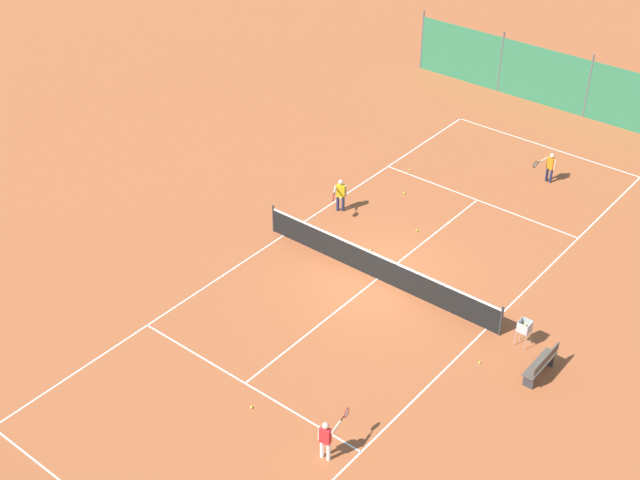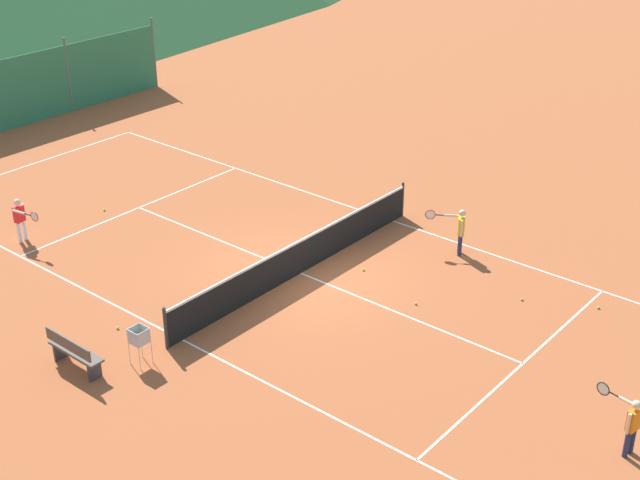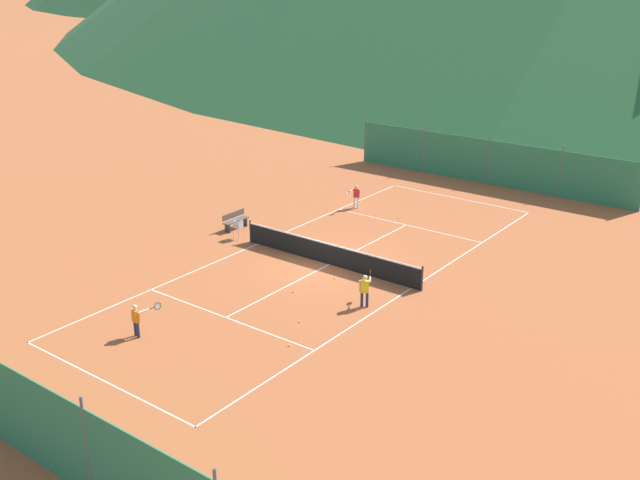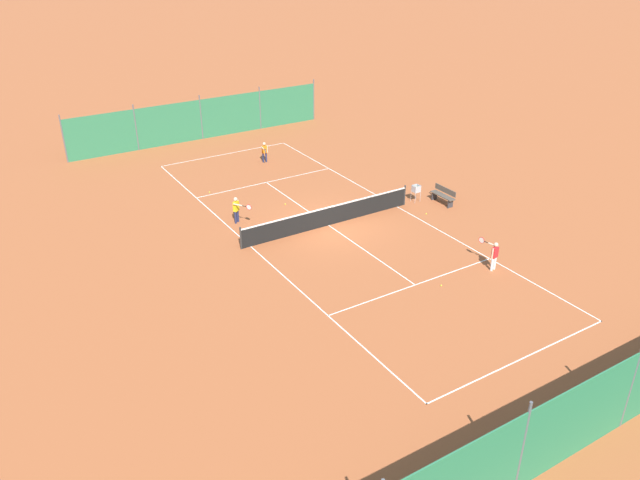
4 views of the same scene
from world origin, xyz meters
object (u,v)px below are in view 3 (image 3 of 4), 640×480
at_px(tennis_ball_alley_right, 398,218).
at_px(courtside_bench, 235,220).
at_px(tennis_ball_near_corner, 300,322).
at_px(tennis_ball_far_corner, 289,345).
at_px(player_near_baseline, 356,195).
at_px(tennis_ball_alley_left, 293,292).
at_px(ball_hopper, 238,225).
at_px(player_far_baseline, 137,318).
at_px(tennis_net, 329,254).
at_px(tennis_ball_service_box, 268,232).
at_px(tennis_ball_mid_court, 335,279).
at_px(player_near_service, 365,288).

height_order(tennis_ball_alley_right, courtside_bench, courtside_bench).
height_order(tennis_ball_near_corner, tennis_ball_far_corner, same).
height_order(player_near_baseline, tennis_ball_alley_right, player_near_baseline).
relative_size(tennis_ball_alley_right, tennis_ball_alley_left, 1.00).
relative_size(player_near_baseline, tennis_ball_alley_left, 19.10).
bearing_deg(tennis_ball_far_corner, ball_hopper, 142.04).
relative_size(tennis_ball_far_corner, tennis_ball_alley_left, 1.00).
xyz_separation_m(tennis_ball_alley_left, ball_hopper, (-5.89, 3.18, 0.62)).
bearing_deg(courtside_bench, player_far_baseline, -64.16).
height_order(tennis_net, tennis_ball_far_corner, tennis_net).
bearing_deg(tennis_ball_service_box, tennis_ball_near_corner, -42.51).
height_order(tennis_ball_alley_left, courtside_bench, courtside_bench).
height_order(tennis_ball_service_box, ball_hopper, ball_hopper).
distance_m(player_near_baseline, ball_hopper, 7.33).
distance_m(tennis_net, tennis_ball_alley_right, 7.08).
relative_size(tennis_ball_far_corner, courtside_bench, 0.04).
height_order(player_near_baseline, ball_hopper, player_near_baseline).
bearing_deg(tennis_ball_mid_court, player_near_baseline, 119.35).
bearing_deg(player_far_baseline, tennis_ball_alley_right, 87.89).
distance_m(player_near_baseline, tennis_ball_far_corner, 15.35).
distance_m(player_far_baseline, tennis_ball_service_box, 11.31).
bearing_deg(tennis_ball_near_corner, tennis_ball_far_corner, -62.88).
xyz_separation_m(player_near_service, tennis_ball_alley_right, (-4.35, 9.55, -0.72)).
relative_size(tennis_ball_alley_left, courtside_bench, 0.04).
bearing_deg(player_near_baseline, courtside_bench, -114.61).
relative_size(player_far_baseline, tennis_ball_far_corner, 18.60).
relative_size(player_far_baseline, tennis_ball_service_box, 18.60).
distance_m(tennis_ball_service_box, courtside_bench, 1.76).
bearing_deg(courtside_bench, tennis_ball_service_box, 20.56).
bearing_deg(player_near_service, player_near_baseline, 126.16).
relative_size(player_far_baseline, tennis_ball_near_corner, 18.60).
relative_size(player_far_baseline, player_near_service, 0.94).
height_order(tennis_ball_alley_right, ball_hopper, ball_hopper).
relative_size(tennis_ball_service_box, tennis_ball_mid_court, 1.00).
bearing_deg(tennis_ball_alley_right, tennis_ball_service_box, -125.48).
xyz_separation_m(tennis_ball_service_box, courtside_bench, (-1.60, -0.60, 0.42)).
bearing_deg(tennis_ball_near_corner, tennis_ball_alley_right, 104.96).
bearing_deg(tennis_ball_alley_right, player_near_service, -65.51).
bearing_deg(tennis_ball_near_corner, player_near_baseline, 115.94).
bearing_deg(tennis_net, courtside_bench, 171.99).
bearing_deg(player_near_service, ball_hopper, 164.06).
bearing_deg(player_far_baseline, tennis_ball_service_box, 107.18).
xyz_separation_m(player_far_baseline, tennis_ball_mid_court, (2.56, 8.12, -0.68)).
xyz_separation_m(player_near_service, tennis_ball_service_box, (-8.29, 4.03, -0.72)).
bearing_deg(tennis_ball_service_box, player_far_baseline, -72.82).
distance_m(tennis_ball_far_corner, courtside_bench, 12.22).
xyz_separation_m(player_far_baseline, tennis_ball_near_corner, (3.83, 4.22, -0.68)).
xyz_separation_m(tennis_net, tennis_ball_far_corner, (3.24, -6.68, -0.47)).
bearing_deg(ball_hopper, tennis_ball_far_corner, -37.96).
height_order(player_near_service, tennis_ball_service_box, player_near_service).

